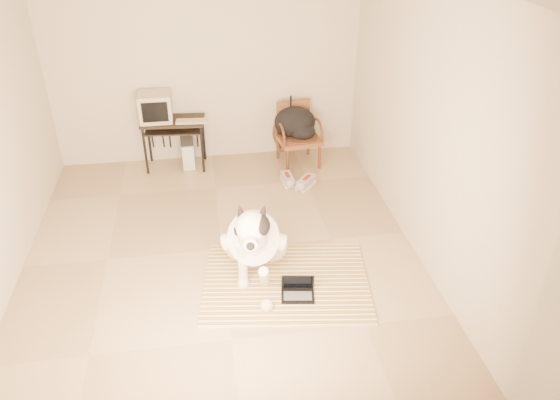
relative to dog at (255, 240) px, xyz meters
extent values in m
plane|color=tan|center=(-0.31, 0.42, -0.38)|extent=(4.50, 4.50, 0.00)
plane|color=beige|center=(-0.31, 2.67, 0.97)|extent=(4.50, 0.00, 4.50)
plane|color=beige|center=(-0.31, -1.83, 0.97)|extent=(4.50, 0.00, 4.50)
plane|color=beige|center=(1.69, 0.42, 0.97)|extent=(0.00, 4.50, 4.50)
cube|color=#B67720|center=(0.20, -0.70, -0.37)|extent=(1.60, 0.46, 0.02)
cube|color=#40662E|center=(0.24, -0.47, -0.37)|extent=(1.60, 0.46, 0.02)
cube|color=#684E91|center=(0.27, -0.23, -0.37)|extent=(1.60, 0.46, 0.02)
cube|color=gold|center=(0.30, 0.01, -0.37)|extent=(1.60, 0.46, 0.02)
cube|color=beige|center=(0.33, 0.25, -0.37)|extent=(1.60, 0.46, 0.02)
sphere|color=silver|center=(-0.12, 0.22, -0.22)|extent=(0.33, 0.33, 0.33)
sphere|color=silver|center=(0.19, 0.17, -0.22)|extent=(0.33, 0.33, 0.33)
ellipsoid|color=silver|center=(0.03, 0.18, -0.19)|extent=(0.40, 0.37, 0.33)
ellipsoid|color=silver|center=(0.00, -0.01, 0.03)|extent=(0.53, 0.80, 0.71)
cylinder|color=silver|center=(0.00, 0.00, 0.03)|extent=(0.58, 0.71, 0.65)
sphere|color=silver|center=(-0.04, -0.22, 0.19)|extent=(0.27, 0.27, 0.27)
sphere|color=silver|center=(-0.06, -0.32, 0.36)|extent=(0.30, 0.30, 0.30)
ellipsoid|color=black|center=(-0.01, -0.33, 0.38)|extent=(0.23, 0.26, 0.22)
cylinder|color=silver|center=(-0.08, -0.45, 0.31)|extent=(0.15, 0.18, 0.13)
sphere|color=black|center=(-0.09, -0.53, 0.31)|extent=(0.07, 0.07, 0.07)
cone|color=black|center=(-0.14, -0.24, 0.48)|extent=(0.15, 0.17, 0.19)
cone|color=black|center=(0.05, -0.27, 0.48)|extent=(0.15, 0.16, 0.19)
torus|color=white|center=(-0.04, -0.23, 0.24)|extent=(0.28, 0.18, 0.24)
cylinder|color=silver|center=(-0.14, -0.21, -0.14)|extent=(0.11, 0.15, 0.45)
cylinder|color=silver|center=(0.04, -0.37, -0.17)|extent=(0.16, 0.41, 0.46)
sphere|color=silver|center=(-0.15, -0.24, -0.33)|extent=(0.12, 0.12, 0.12)
sphere|color=silver|center=(0.03, -0.59, -0.32)|extent=(0.12, 0.12, 0.12)
cone|color=black|center=(0.06, 0.47, -0.33)|extent=(0.15, 0.46, 0.11)
cube|color=black|center=(0.34, -0.46, -0.35)|extent=(0.33, 0.26, 0.02)
cube|color=#515154|center=(0.34, -0.47, -0.34)|extent=(0.28, 0.16, 0.00)
cube|color=black|center=(0.35, -0.39, -0.25)|extent=(0.31, 0.12, 0.20)
cube|color=black|center=(0.35, -0.40, -0.25)|extent=(0.27, 0.10, 0.18)
cube|color=black|center=(-0.79, 2.42, 0.28)|extent=(0.84, 0.51, 0.03)
cube|color=black|center=(-0.79, 2.37, 0.17)|extent=(0.74, 0.41, 0.02)
cylinder|color=black|center=(-1.17, 2.26, -0.06)|extent=(0.03, 0.03, 0.64)
cylinder|color=black|center=(-1.13, 2.63, -0.06)|extent=(0.03, 0.03, 0.64)
cylinder|color=black|center=(-0.44, 2.20, -0.06)|extent=(0.03, 0.03, 0.64)
cylinder|color=black|center=(-0.41, 2.57, -0.06)|extent=(0.03, 0.03, 0.64)
cube|color=tan|center=(-0.98, 2.45, 0.47)|extent=(0.41, 0.39, 0.36)
cube|color=black|center=(-0.98, 2.26, 0.47)|extent=(0.32, 0.02, 0.26)
cube|color=tan|center=(-0.54, 2.31, 0.30)|extent=(0.40, 0.17, 0.03)
cube|color=#515154|center=(-0.63, 2.44, -0.20)|extent=(0.17, 0.38, 0.36)
cube|color=silver|center=(-0.62, 2.24, -0.20)|extent=(0.15, 0.02, 0.34)
cube|color=brown|center=(0.84, 2.25, -0.02)|extent=(0.60, 0.59, 0.06)
cylinder|color=#391E0F|center=(0.84, 2.25, 0.02)|extent=(0.50, 0.50, 0.04)
cube|color=brown|center=(0.81, 2.49, 0.23)|extent=(0.46, 0.10, 0.41)
cylinder|color=#391E0F|center=(0.65, 2.00, -0.21)|extent=(0.04, 0.04, 0.33)
cylinder|color=#391E0F|center=(0.59, 2.44, -0.21)|extent=(0.04, 0.04, 0.33)
cylinder|color=#391E0F|center=(1.09, 2.07, -0.21)|extent=(0.04, 0.04, 0.33)
cylinder|color=#391E0F|center=(1.03, 2.50, -0.21)|extent=(0.04, 0.04, 0.33)
ellipsoid|color=black|center=(0.80, 2.33, 0.19)|extent=(0.55, 0.45, 0.40)
ellipsoid|color=black|center=(0.89, 2.21, 0.11)|extent=(0.34, 0.28, 0.23)
cube|color=white|center=(0.61, 1.73, -0.37)|extent=(0.15, 0.32, 0.03)
cube|color=gray|center=(0.61, 1.73, -0.32)|extent=(0.14, 0.31, 0.10)
cube|color=maroon|center=(0.61, 1.73, -0.28)|extent=(0.06, 0.16, 0.02)
cube|color=white|center=(0.82, 1.61, -0.36)|extent=(0.31, 0.34, 0.03)
cube|color=gray|center=(0.82, 1.61, -0.32)|extent=(0.30, 0.32, 0.10)
cube|color=maroon|center=(0.82, 1.61, -0.28)|extent=(0.15, 0.16, 0.02)
camera|label=1|loc=(-0.42, -4.28, 3.02)|focal=35.00mm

